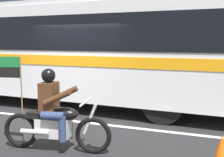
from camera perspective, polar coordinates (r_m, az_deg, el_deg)
The scene contains 6 objects.
ground_plane at distance 8.10m, azimuth -6.88°, elevation -7.27°, with size 60.00×60.00×0.00m, color black.
sidewalk_curb at distance 12.72m, azimuth 3.84°, elevation -1.43°, with size 28.00×3.80×0.15m, color #A39E93.
lane_center_stripe at distance 7.59m, azimuth -9.00°, elevation -8.30°, with size 26.60×0.14×0.01m, color silver.
transit_bus at distance 9.41m, azimuth -9.61°, elevation 6.36°, with size 12.72×3.03×3.22m.
motorcycle_with_rider at distance 5.47m, azimuth -11.50°, elevation -7.43°, with size 2.17×0.72×1.78m.
traffic_cone at distance 5.14m, azimuth 21.13°, elevation -13.60°, with size 0.36×0.36×0.55m.
Camera 1 is at (3.66, -6.92, 2.07)m, focal length 45.56 mm.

